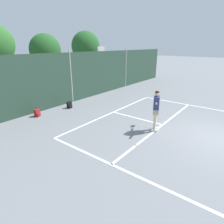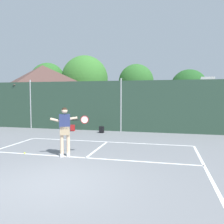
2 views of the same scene
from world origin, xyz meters
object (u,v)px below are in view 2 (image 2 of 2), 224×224
Objects in this scene: basketball_hoop at (207,95)px; backpack_black at (102,130)px; backpack_red at (73,128)px; tennis_player at (65,127)px; tennis_ball at (25,153)px.

basketball_hoop is 7.46m from backpack_black.
backpack_black is at bearing -7.48° from backpack_red.
basketball_hoop reaches higher than tennis_player.
backpack_black is (-6.51, -2.97, -2.12)m from basketball_hoop.
basketball_hoop is at bearing 47.08° from tennis_ball.
tennis_player reaches higher than backpack_red.
basketball_hoop reaches higher than backpack_black.
backpack_black is (1.51, 5.66, 0.16)m from tennis_ball.
backpack_red is at bearing 110.90° from tennis_player.
tennis_player is 5.67m from backpack_black.
basketball_hoop reaches higher than tennis_ball.
tennis_player is at bearing -87.91° from backpack_black.
tennis_ball is at bearing -104.96° from backpack_black.
backpack_red is at bearing 172.52° from backpack_black.
backpack_black is at bearing -155.50° from basketball_hoop.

